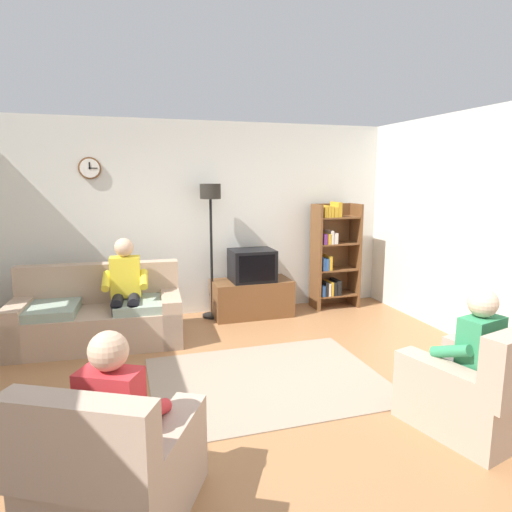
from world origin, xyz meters
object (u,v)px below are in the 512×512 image
tv_stand (252,298)px  bookshelf (332,254)px  floor_lamp (211,214)px  armchair_near_window (115,471)px  armchair_near_bookshelf (475,393)px  tv (252,265)px  couch (99,317)px  person_in_left_armchair (120,412)px  person_in_right_armchair (468,350)px  person_on_couch (125,285)px

tv_stand → bookshelf: bearing=3.1°
floor_lamp → armchair_near_window: bearing=-110.0°
tv_stand → armchair_near_bookshelf: armchair_near_bookshelf is taller
tv_stand → armchair_near_bookshelf: bearing=-75.7°
tv → armchair_near_window: bearing=-118.2°
couch → bookshelf: (3.30, 0.55, 0.49)m
couch → person_in_left_armchair: size_ratio=1.75×
tv → person_in_right_armchair: person_in_right_armchair is taller
bookshelf → person_in_right_armchair: 3.30m
couch → tv: bearing=12.8°
bookshelf → person_on_couch: 3.05m
tv_stand → person_in_left_armchair: bearing=-118.1°
couch → armchair_near_window: same height
person_in_left_armchair → armchair_near_bookshelf: bearing=1.7°
floor_lamp → armchair_near_bookshelf: floor_lamp is taller
floor_lamp → person_in_left_armchair: bearing=-109.8°
tv_stand → armchair_near_window: bearing=-118.1°
armchair_near_window → bookshelf: bearing=48.5°
floor_lamp → tv_stand: bearing=-10.3°
floor_lamp → person_on_couch: 1.55m
couch → tv_stand: (2.03, 0.49, -0.06)m
tv → person_on_couch: (-1.71, -0.57, -0.03)m
tv_stand → armchair_near_window: (-1.83, -3.43, 0.03)m
couch → person_in_left_armchair: (0.24, -2.87, 0.29)m
person_on_couch → floor_lamp: bearing=30.9°
tv → armchair_near_window: 3.89m
armchair_near_window → person_on_couch: 2.87m
floor_lamp → tv: bearing=-12.7°
tv → person_in_right_armchair: size_ratio=0.54×
person_on_couch → tv_stand: bearing=19.2°
armchair_near_bookshelf → person_in_left_armchair: bearing=-178.3°
person_in_left_armchair → person_on_couch: bearing=88.3°
tv_stand → armchair_near_bookshelf: size_ratio=1.05×
armchair_near_window → person_in_right_armchair: (2.64, 0.24, 0.32)m
floor_lamp → person_in_right_armchair: (1.36, -3.29, -0.85)m
armchair_near_window → tv_stand: bearing=61.9°
floor_lamp → armchair_near_bookshelf: 3.83m
armchair_near_bookshelf → person_on_couch: bearing=133.5°
bookshelf → tv_stand: bearing=-176.9°
person_in_left_armchair → armchair_near_window: bearing=-118.1°
tv → bookshelf: (1.27, 0.09, 0.07)m
floor_lamp → person_in_right_armchair: size_ratio=1.65×
person_in_right_armchair → tv_stand: bearing=104.3°
tv_stand → floor_lamp: bearing=169.7°
tv → armchair_near_bookshelf: bearing=-75.6°
person_in_right_armchair → couch: bearing=136.4°
person_in_right_armchair → armchair_near_window: bearing=-174.7°
bookshelf → person_on_couch: bookshelf is taller
person_in_left_armchair → person_in_right_armchair: same height
person_on_couch → armchair_near_window: bearing=-92.5°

